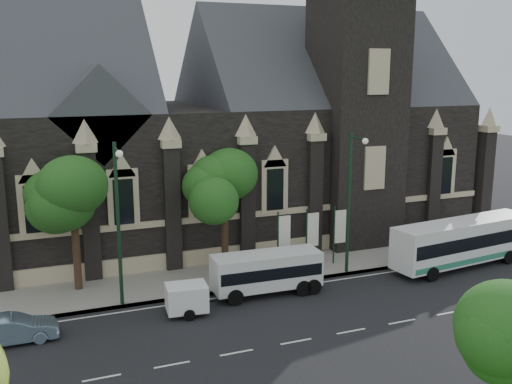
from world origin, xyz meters
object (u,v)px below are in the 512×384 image
banner_flag_center (311,233)px  tree_walk_right (226,181)px  tree_walk_left (76,194)px  tour_coach (463,242)px  street_lamp_mid (118,216)px  banner_flag_right (338,230)px  shuttle_bus (267,270)px  tree_park_east (506,317)px  street_lamp_near (351,195)px  box_trailer (187,298)px  banner_flag_left (282,236)px  sedan (13,329)px

banner_flag_center → tree_walk_right: bearing=161.4°
tree_walk_left → tour_coach: bearing=-11.9°
street_lamp_mid → tree_walk_right: bearing=26.6°
tree_walk_left → tour_coach: tree_walk_left is taller
tree_walk_left → street_lamp_mid: (1.80, -3.61, -0.62)m
tree_walk_right → banner_flag_right: (7.08, -1.71, -3.43)m
shuttle_bus → tree_park_east: bearing=-80.2°
tree_walk_left → shuttle_bus: bearing=-25.3°
street_lamp_near → banner_flag_center: size_ratio=2.25×
banner_flag_center → box_trailer: size_ratio=1.28×
street_lamp_mid → banner_flag_center: 12.73m
tree_walk_right → box_trailer: bearing=-126.2°
shuttle_bus → tour_coach: bearing=0.5°
banner_flag_left → tour_coach: 11.92m
banner_flag_center → box_trailer: (-9.28, -4.05, -1.45)m
box_trailer → tree_walk_left: bearing=135.3°
banner_flag_right → tree_park_east: bearing=-102.6°
street_lamp_near → banner_flag_center: bearing=131.9°
tree_park_east → banner_flag_left: bearing=89.7°
street_lamp_mid → tree_walk_left: bearing=116.5°
street_lamp_near → shuttle_bus: (-5.97, -1.04, -3.70)m
street_lamp_near → street_lamp_mid: same height
tree_walk_right → tour_coach: (14.52, -4.98, -4.13)m
tree_walk_right → banner_flag_left: tree_walk_right is taller
tour_coach → tree_park_east: bearing=-134.2°
sedan → shuttle_bus: bearing=-84.7°
street_lamp_near → sedan: size_ratio=2.22×
tree_park_east → box_trailer: tree_park_east is taller
tree_walk_right → banner_flag_left: (3.08, -1.71, -3.43)m
street_lamp_mid → sedan: 7.38m
street_lamp_near → banner_flag_left: street_lamp_near is taller
tree_walk_left → banner_flag_center: size_ratio=1.91×
tree_walk_right → box_trailer: 8.65m
tree_walk_right → street_lamp_near: bearing=-28.1°
banner_flag_center → sedan: 18.30m
street_lamp_mid → shuttle_bus: (8.03, -1.04, -3.70)m
banner_flag_right → sedan: bearing=-168.1°
tree_walk_right → tree_walk_left: (-9.01, -0.01, -0.08)m
tour_coach → shuttle_bus: bearing=171.9°
tree_walk_right → tree_walk_left: tree_walk_right is taller
street_lamp_mid → box_trailer: street_lamp_mid is taller
tour_coach → banner_flag_left: bearing=157.3°
street_lamp_mid → banner_flag_center: (12.29, 1.91, -2.73)m
box_trailer → sedan: (-8.45, -0.12, -0.26)m
tree_park_east → tour_coach: bearing=52.5°
banner_flag_center → sedan: (-17.73, -4.16, -1.71)m
banner_flag_right → sedan: banner_flag_right is taller
sedan → street_lamp_near: bearing=-83.3°
tree_walk_left → tour_coach: 24.38m
banner_flag_right → shuttle_bus: 6.98m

